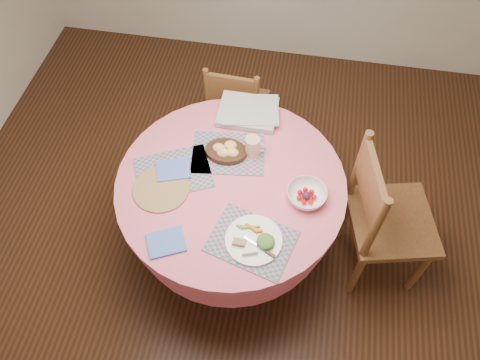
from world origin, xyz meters
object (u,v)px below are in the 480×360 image
object	(u,v)px
fruit_bowl	(307,195)
wicker_trivet	(161,189)
dining_table	(231,201)
latte_mug	(253,147)
bread_bowl	(226,151)
chair_right	(383,217)
dinner_plate	(255,240)
chair_back	(236,107)

from	to	relation	value
fruit_bowl	wicker_trivet	bearing A→B (deg)	-174.19
wicker_trivet	fruit_bowl	bearing A→B (deg)	5.81
dining_table	fruit_bowl	size ratio (longest dim) A/B	5.24
dining_table	latte_mug	distance (m)	0.34
bread_bowl	fruit_bowl	world-z (taller)	bread_bowl
bread_bowl	latte_mug	xyz separation A→B (m)	(0.14, 0.03, 0.03)
chair_right	bread_bowl	bearing A→B (deg)	68.96
dining_table	bread_bowl	distance (m)	0.30
dinner_plate	bread_bowl	xyz separation A→B (m)	(-0.24, 0.51, 0.01)
chair_right	chair_back	bearing A→B (deg)	38.10
dinner_plate	wicker_trivet	bearing A→B (deg)	157.45
latte_mug	fruit_bowl	xyz separation A→B (m)	(0.32, -0.24, -0.04)
chair_back	latte_mug	size ratio (longest dim) A/B	6.86
wicker_trivet	latte_mug	size ratio (longest dim) A/B	2.42
wicker_trivet	dinner_plate	xyz separation A→B (m)	(0.54, -0.22, 0.02)
chair_back	latte_mug	xyz separation A→B (m)	(0.21, -0.63, 0.38)
dining_table	fruit_bowl	xyz separation A→B (m)	(0.41, -0.03, 0.23)
chair_back	latte_mug	distance (m)	0.77
dining_table	wicker_trivet	xyz separation A→B (m)	(-0.35, -0.11, 0.20)
fruit_bowl	latte_mug	bearing A→B (deg)	143.15
dining_table	fruit_bowl	world-z (taller)	fruit_bowl
dining_table	bread_bowl	bearing A→B (deg)	108.57
wicker_trivet	fruit_bowl	size ratio (longest dim) A/B	1.27
dining_table	latte_mug	xyz separation A→B (m)	(0.08, 0.21, 0.26)
dinner_plate	fruit_bowl	xyz separation A→B (m)	(0.22, 0.30, 0.01)
chair_right	bread_bowl	xyz separation A→B (m)	(-0.91, 0.13, 0.24)
dining_table	chair_back	size ratio (longest dim) A/B	1.46
chair_right	latte_mug	bearing A→B (deg)	65.56
chair_back	dinner_plate	distance (m)	1.26
dining_table	dinner_plate	size ratio (longest dim) A/B	4.42
bread_bowl	dining_table	bearing A→B (deg)	-71.43
chair_back	dinner_plate	xyz separation A→B (m)	(0.31, -1.17, 0.33)
dining_table	latte_mug	size ratio (longest dim) A/B	10.01
dining_table	bread_bowl	world-z (taller)	bread_bowl
wicker_trivet	bread_bowl	size ratio (longest dim) A/B	1.30
bread_bowl	dinner_plate	bearing A→B (deg)	-64.62
wicker_trivet	dinner_plate	distance (m)	0.58
wicker_trivet	fruit_bowl	distance (m)	0.76
bread_bowl	latte_mug	size ratio (longest dim) A/B	1.86
bread_bowl	latte_mug	world-z (taller)	latte_mug
chair_right	latte_mug	size ratio (longest dim) A/B	8.44
wicker_trivet	fruit_bowl	world-z (taller)	fruit_bowl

